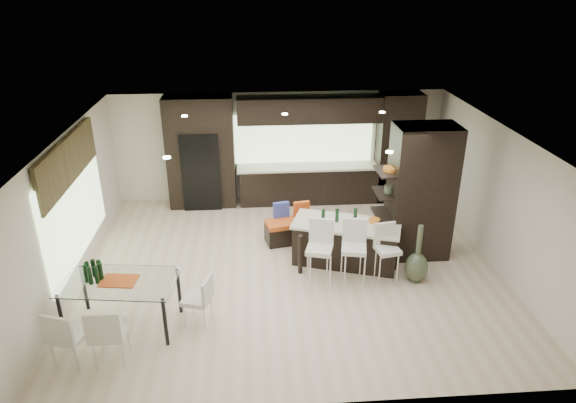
{
  "coord_description": "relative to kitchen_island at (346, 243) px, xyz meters",
  "views": [
    {
      "loc": [
        -0.69,
        -8.62,
        5.3
      ],
      "look_at": [
        0.0,
        0.6,
        1.15
      ],
      "focal_mm": 32.0,
      "sensor_mm": 36.0,
      "label": 1
    }
  ],
  "objects": [
    {
      "name": "chair_end",
      "position": [
        -2.75,
        -1.74,
        -0.03
      ],
      "size": [
        0.54,
        0.54,
        0.8
      ],
      "primitive_type": "cube",
      "rotation": [
        0.0,
        0.0,
        1.28
      ],
      "color": "silver",
      "rests_on": "ground"
    },
    {
      "name": "window_back",
      "position": [
        -0.5,
        3.32,
        1.12
      ],
      "size": [
        3.4,
        0.04,
        1.2
      ],
      "primitive_type": "cube",
      "color": "#B2D199",
      "rests_on": "back_wall"
    },
    {
      "name": "chair_near",
      "position": [
        -3.94,
        -2.58,
        0.04
      ],
      "size": [
        0.51,
        0.51,
        0.93
      ],
      "primitive_type": "cube",
      "rotation": [
        0.0,
        0.0,
        0.0
      ],
      "color": "silver",
      "rests_on": "ground"
    },
    {
      "name": "dining_table",
      "position": [
        -3.94,
        -1.74,
        0.0
      ],
      "size": [
        1.9,
        1.23,
        0.86
      ],
      "primitive_type": "cube",
      "rotation": [
        0.0,
        0.0,
        -0.13
      ],
      "color": "white",
      "rests_on": "ground"
    },
    {
      "name": "stool_right",
      "position": [
        0.63,
        -0.74,
        0.03
      ],
      "size": [
        0.47,
        0.47,
        0.91
      ],
      "primitive_type": "cube",
      "rotation": [
        0.0,
        0.0,
        0.19
      ],
      "color": "silver",
      "rests_on": "ground"
    },
    {
      "name": "floor_vase",
      "position": [
        1.19,
        -0.78,
        0.15
      ],
      "size": [
        0.47,
        0.47,
        1.16
      ],
      "primitive_type": null,
      "rotation": [
        0.0,
        0.0,
        -0.13
      ],
      "color": "#3D4A34",
      "rests_on": "ground"
    },
    {
      "name": "back_cabinetry",
      "position": [
        -0.6,
        3.03,
        0.92
      ],
      "size": [
        6.8,
        0.68,
        2.7
      ],
      "primitive_type": "cube",
      "color": "black",
      "rests_on": "ground"
    },
    {
      "name": "kitchen_island",
      "position": [
        0.0,
        0.0,
        0.0
      ],
      "size": [
        2.23,
        1.49,
        0.86
      ],
      "primitive_type": "cube",
      "rotation": [
        0.0,
        0.0,
        -0.32
      ],
      "color": "black",
      "rests_on": "ground"
    },
    {
      "name": "left_wall",
      "position": [
        -5.1,
        -0.14,
        0.92
      ],
      "size": [
        0.02,
        7.0,
        2.7
      ],
      "primitive_type": "cube",
      "color": "silver",
      "rests_on": "ground"
    },
    {
      "name": "ceiling_spots",
      "position": [
        -1.1,
        0.11,
        2.25
      ],
      "size": [
        4.0,
        3.0,
        0.02
      ],
      "primitive_type": "cube",
      "color": "white",
      "rests_on": "ceiling"
    },
    {
      "name": "stool_mid",
      "position": [
        0.0,
        -0.76,
        0.07
      ],
      "size": [
        0.52,
        0.52,
        1.0
      ],
      "primitive_type": "cube",
      "rotation": [
        0.0,
        0.0,
        -0.2
      ],
      "color": "silver",
      "rests_on": "ground"
    },
    {
      "name": "partition_column",
      "position": [
        1.5,
        0.26,
        0.92
      ],
      "size": [
        1.2,
        0.8,
        2.7
      ],
      "primitive_type": "cube",
      "color": "black",
      "rests_on": "ground"
    },
    {
      "name": "stone_accent",
      "position": [
        -5.03,
        0.06,
        1.82
      ],
      "size": [
        0.08,
        3.0,
        0.8
      ],
      "primitive_type": "cube",
      "color": "brown",
      "rests_on": "left_wall"
    },
    {
      "name": "stool_left",
      "position": [
        -0.63,
        -0.77,
        0.08
      ],
      "size": [
        0.56,
        0.56,
        1.02
      ],
      "primitive_type": "cube",
      "rotation": [
        0.0,
        0.0,
        -0.28
      ],
      "color": "silver",
      "rests_on": "ground"
    },
    {
      "name": "window_left",
      "position": [
        -5.06,
        0.06,
        0.92
      ],
      "size": [
        0.04,
        3.2,
        1.9
      ],
      "primitive_type": "cube",
      "color": "#B2D199",
      "rests_on": "left_wall"
    },
    {
      "name": "right_wall",
      "position": [
        2.9,
        -0.14,
        0.92
      ],
      "size": [
        0.02,
        7.0,
        2.7
      ],
      "primitive_type": "cube",
      "color": "silver",
      "rests_on": "ground"
    },
    {
      "name": "refrigerator",
      "position": [
        -3.0,
        2.98,
        0.52
      ],
      "size": [
        0.9,
        0.68,
        1.9
      ],
      "primitive_type": "cube",
      "color": "black",
      "rests_on": "ground"
    },
    {
      "name": "ground",
      "position": [
        -1.1,
        -0.14,
        -0.43
      ],
      "size": [
        8.0,
        8.0,
        0.0
      ],
      "primitive_type": "plane",
      "color": "beige",
      "rests_on": "ground"
    },
    {
      "name": "bench",
      "position": [
        -0.91,
        0.97,
        -0.18
      ],
      "size": [
        1.34,
        0.74,
        0.49
      ],
      "primitive_type": "cube",
      "rotation": [
        0.0,
        0.0,
        0.21
      ],
      "color": "black",
      "rests_on": "ground"
    },
    {
      "name": "ceiling",
      "position": [
        -1.1,
        -0.14,
        2.27
      ],
      "size": [
        8.0,
        7.0,
        0.02
      ],
      "primitive_type": "cube",
      "color": "white",
      "rests_on": "ground"
    },
    {
      "name": "back_wall",
      "position": [
        -1.1,
        3.36,
        0.92
      ],
      "size": [
        8.0,
        0.02,
        2.7
      ],
      "primitive_type": "cube",
      "color": "silver",
      "rests_on": "ground"
    },
    {
      "name": "chair_far",
      "position": [
        -4.49,
        -2.57,
        0.02
      ],
      "size": [
        0.62,
        0.62,
        0.9
      ],
      "primitive_type": "cube",
      "rotation": [
        0.0,
        0.0,
        -0.33
      ],
      "color": "silver",
      "rests_on": "ground"
    }
  ]
}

